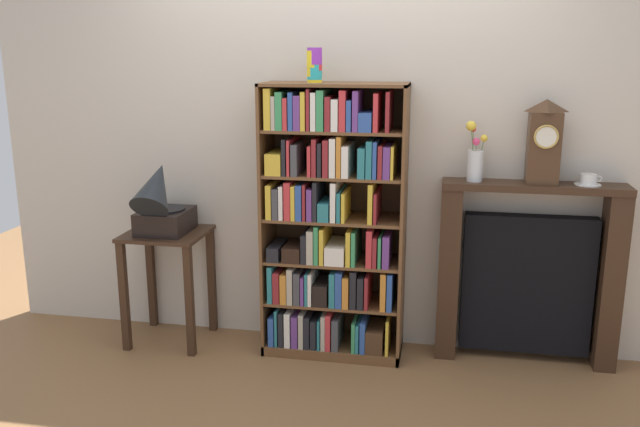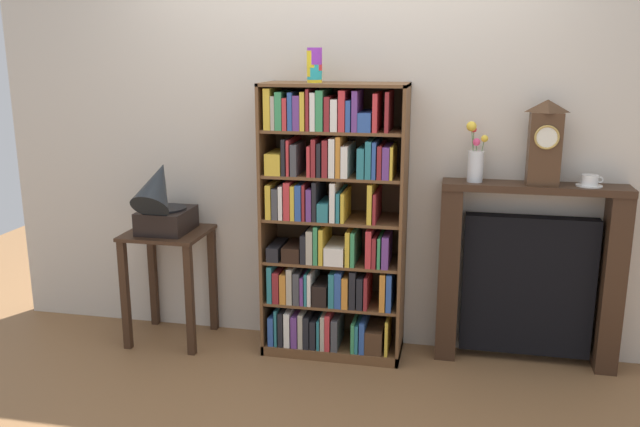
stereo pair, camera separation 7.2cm
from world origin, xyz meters
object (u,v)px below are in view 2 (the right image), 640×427
bookshelf (330,228)px  cup_stack (315,65)px  side_table_left (169,262)px  flower_vase (475,160)px  teacup_with_saucer (590,181)px  gramophone (161,201)px  fireplace_mantel (528,276)px  mantel_clock (545,142)px

bookshelf → cup_stack: (-0.09, -0.00, 0.93)m
cup_stack → side_table_left: bearing=-178.2°
bookshelf → side_table_left: bookshelf is taller
flower_vase → teacup_with_saucer: (0.61, -0.00, -0.10)m
gramophone → flower_vase: (1.82, 0.18, 0.29)m
fireplace_mantel → teacup_with_saucer: teacup_with_saucer is taller
gramophone → teacup_with_saucer: (2.44, 0.18, 0.19)m
bookshelf → flower_vase: (0.81, 0.09, 0.42)m
gramophone → fireplace_mantel: 2.20m
bookshelf → mantel_clock: 1.29m
gramophone → flower_vase: 1.85m
gramophone → flower_vase: size_ratio=1.46×
bookshelf → mantel_clock: bearing=4.1°
fireplace_mantel → gramophone: bearing=-174.8°
gramophone → teacup_with_saucer: gramophone is taller
side_table_left → flower_vase: 1.95m
side_table_left → fireplace_mantel: (2.16, 0.14, 0.01)m
cup_stack → gramophone: 1.22m
bookshelf → teacup_with_saucer: size_ratio=11.32×
cup_stack → flower_vase: cup_stack is taller
cup_stack → gramophone: size_ratio=0.38×
cup_stack → gramophone: (-0.92, -0.09, -0.80)m
bookshelf → mantel_clock: size_ratio=3.47×
mantel_clock → teacup_with_saucer: size_ratio=3.26×
gramophone → fireplace_mantel: (2.16, 0.20, -0.38)m
teacup_with_saucer → flower_vase: bearing=179.9°
fireplace_mantel → flower_vase: size_ratio=3.15×
gramophone → mantel_clock: mantel_clock is taller
cup_stack → side_table_left: 1.51m
flower_vase → teacup_with_saucer: size_ratio=2.38×
teacup_with_saucer → cup_stack: bearing=-176.6°
cup_stack → teacup_with_saucer: cup_stack is taller
bookshelf → teacup_with_saucer: (1.42, 0.09, 0.32)m
gramophone → fireplace_mantel: gramophone is taller
side_table_left → gramophone: gramophone is taller
gramophone → mantel_clock: size_ratio=1.07×
cup_stack → side_table_left: (-0.92, -0.03, -1.20)m
fireplace_mantel → flower_vase: bearing=-177.3°
cup_stack → fireplace_mantel: bearing=4.9°
cup_stack → flower_vase: 1.04m
cup_stack → teacup_with_saucer: 1.64m
fireplace_mantel → flower_vase: flower_vase is taller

